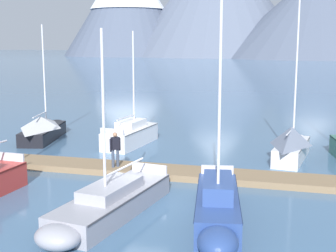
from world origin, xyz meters
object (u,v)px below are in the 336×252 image
object	(u,v)px
sailboat_mid_dock_starboard	(108,204)
sailboat_far_berth	(218,208)
sailboat_nearest_berth	(44,128)
person_on_dock	(115,147)
sailboat_mid_dock_port	(133,134)
sailboat_outer_slip	(292,143)

from	to	relation	value
sailboat_mid_dock_starboard	sailboat_far_berth	world-z (taller)	sailboat_far_berth
sailboat_far_berth	sailboat_nearest_berth	bearing A→B (deg)	137.24
sailboat_mid_dock_starboard	person_on_dock	bearing A→B (deg)	107.28
sailboat_nearest_berth	sailboat_far_berth	size ratio (longest dim) A/B	0.84
sailboat_nearest_berth	person_on_dock	world-z (taller)	sailboat_nearest_berth
person_on_dock	sailboat_mid_dock_port	bearing A→B (deg)	100.46
sailboat_nearest_berth	sailboat_mid_dock_port	world-z (taller)	sailboat_nearest_berth
sailboat_far_berth	sailboat_mid_dock_starboard	bearing A→B (deg)	-176.61
sailboat_mid_dock_port	sailboat_outer_slip	world-z (taller)	sailboat_outer_slip
sailboat_mid_dock_port	person_on_dock	distance (m)	6.66
sailboat_mid_dock_starboard	sailboat_mid_dock_port	bearing A→B (deg)	103.67
sailboat_mid_dock_port	sailboat_far_berth	distance (m)	13.75
person_on_dock	sailboat_mid_dock_starboard	bearing A→B (deg)	-72.72
sailboat_nearest_berth	sailboat_mid_dock_starboard	bearing A→B (deg)	-53.48
sailboat_nearest_berth	sailboat_mid_dock_starboard	world-z (taller)	sailboat_nearest_berth
sailboat_nearest_berth	sailboat_mid_dock_port	size ratio (longest dim) A/B	1.06
sailboat_far_berth	person_on_dock	size ratio (longest dim) A/B	5.16
sailboat_nearest_berth	sailboat_outer_slip	bearing A→B (deg)	-6.31
sailboat_mid_dock_port	person_on_dock	bearing A→B (deg)	-79.54
sailboat_mid_dock_starboard	person_on_dock	world-z (taller)	sailboat_mid_dock_starboard
sailboat_nearest_berth	sailboat_far_berth	bearing A→B (deg)	-42.76
sailboat_mid_dock_starboard	sailboat_outer_slip	distance (m)	12.36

